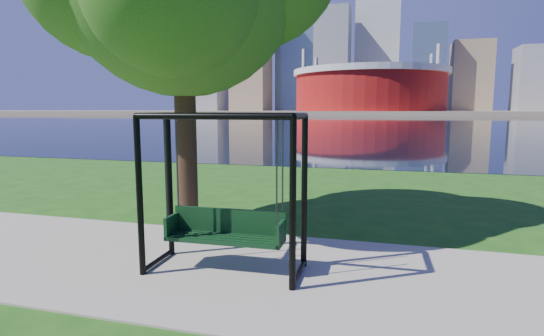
% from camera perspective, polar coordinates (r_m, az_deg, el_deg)
% --- Properties ---
extents(ground, '(900.00, 900.00, 0.00)m').
position_cam_1_polar(ground, '(7.44, -0.69, -12.49)').
color(ground, '#1E5114').
rests_on(ground, ground).
extents(path, '(120.00, 4.00, 0.03)m').
position_cam_1_polar(path, '(6.99, -1.88, -13.74)').
color(path, '#9E937F').
rests_on(path, ground).
extents(river, '(900.00, 180.00, 0.02)m').
position_cam_1_polar(river, '(108.75, 14.64, 6.21)').
color(river, black).
rests_on(river, ground).
extents(far_bank, '(900.00, 228.00, 2.00)m').
position_cam_1_polar(far_bank, '(312.71, 15.36, 7.25)').
color(far_bank, '#937F60').
rests_on(far_bank, ground).
extents(stadium, '(83.00, 83.00, 32.00)m').
position_cam_1_polar(stadium, '(242.27, 12.96, 10.37)').
color(stadium, maroon).
rests_on(stadium, far_bank).
extents(skyline, '(392.00, 66.00, 96.50)m').
position_cam_1_polar(skyline, '(327.85, 14.84, 13.39)').
color(skyline, gray).
rests_on(skyline, far_bank).
extents(swing, '(2.51, 1.15, 2.54)m').
position_cam_1_polar(swing, '(6.75, -6.34, -3.80)').
color(swing, black).
rests_on(swing, ground).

